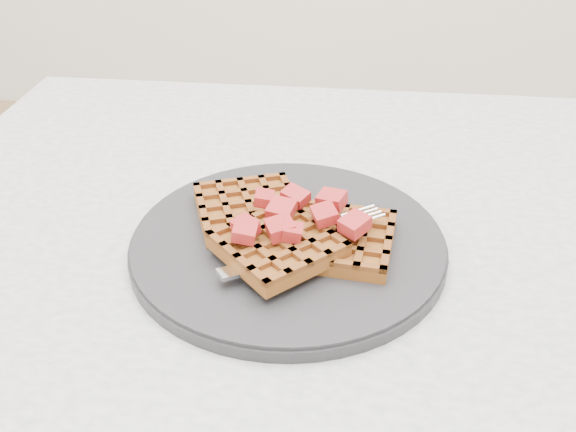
{
  "coord_description": "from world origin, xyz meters",
  "views": [
    {
      "loc": [
        -0.1,
        -0.55,
        1.12
      ],
      "look_at": [
        -0.16,
        -0.04,
        0.79
      ],
      "focal_mm": 40.0,
      "sensor_mm": 36.0,
      "label": 1
    }
  ],
  "objects": [
    {
      "name": "strawberry_pile",
      "position": [
        -0.16,
        -0.04,
        0.8
      ],
      "size": [
        0.15,
        0.15,
        0.02
      ],
      "primitive_type": null,
      "color": "maroon",
      "rests_on": "waffles"
    },
    {
      "name": "waffles",
      "position": [
        -0.15,
        -0.04,
        0.78
      ],
      "size": [
        0.22,
        0.21,
        0.03
      ],
      "color": "brown",
      "rests_on": "plate"
    },
    {
      "name": "fork",
      "position": [
        -0.13,
        -0.07,
        0.77
      ],
      "size": [
        0.16,
        0.12,
        0.02
      ],
      "primitive_type": null,
      "rotation": [
        0.0,
        0.0,
        -0.96
      ],
      "color": "silver",
      "rests_on": "plate"
    },
    {
      "name": "plate",
      "position": [
        -0.16,
        -0.04,
        0.76
      ],
      "size": [
        0.31,
        0.31,
        0.02
      ],
      "primitive_type": "cylinder",
      "color": "black",
      "rests_on": "table"
    },
    {
      "name": "table",
      "position": [
        0.0,
        0.0,
        0.64
      ],
      "size": [
        1.2,
        0.8,
        0.75
      ],
      "color": "silver",
      "rests_on": "ground"
    }
  ]
}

